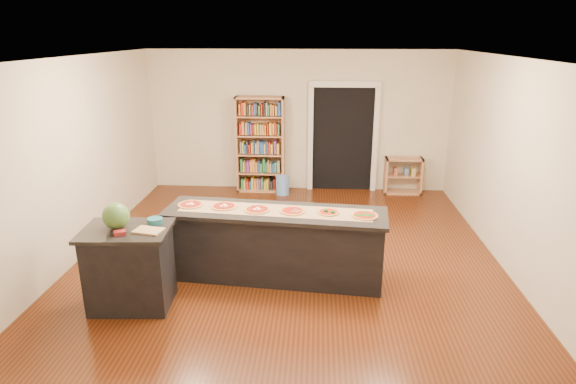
# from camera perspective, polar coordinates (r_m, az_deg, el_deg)

# --- Properties ---
(room) EXTENTS (6.00, 7.00, 2.80)m
(room) POSITION_cam_1_polar(r_m,az_deg,el_deg) (6.36, -0.11, 2.85)
(room) COLOR beige
(room) RESTS_ON ground
(doorway) EXTENTS (1.40, 0.09, 2.21)m
(doorway) POSITION_cam_1_polar(r_m,az_deg,el_deg) (9.78, 6.53, 7.06)
(doorway) COLOR black
(doorway) RESTS_ON room
(kitchen_island) EXTENTS (2.84, 0.77, 0.94)m
(kitchen_island) POSITION_cam_1_polar(r_m,az_deg,el_deg) (6.33, -1.51, -6.18)
(kitchen_island) COLOR black
(kitchen_island) RESTS_ON ground
(side_counter) EXTENTS (0.99, 0.72, 0.98)m
(side_counter) POSITION_cam_1_polar(r_m,az_deg,el_deg) (5.98, -18.23, -8.47)
(side_counter) COLOR black
(side_counter) RESTS_ON ground
(bookshelf) EXTENTS (0.96, 0.34, 1.92)m
(bookshelf) POSITION_cam_1_polar(r_m,az_deg,el_deg) (9.70, -3.29, 5.60)
(bookshelf) COLOR tan
(bookshelf) RESTS_ON ground
(low_shelf) EXTENTS (0.73, 0.31, 0.73)m
(low_shelf) POSITION_cam_1_polar(r_m,az_deg,el_deg) (9.95, 13.47, 1.91)
(low_shelf) COLOR tan
(low_shelf) RESTS_ON ground
(waste_bin) EXTENTS (0.26, 0.26, 0.39)m
(waste_bin) POSITION_cam_1_polar(r_m,az_deg,el_deg) (9.65, -0.65, 0.84)
(waste_bin) COLOR #689BE9
(waste_bin) RESTS_ON ground
(kraft_paper) EXTENTS (2.50, 0.67, 0.00)m
(kraft_paper) POSITION_cam_1_polar(r_m,az_deg,el_deg) (6.16, -1.54, -2.19)
(kraft_paper) COLOR tan
(kraft_paper) RESTS_ON kitchen_island
(watermelon) EXTENTS (0.30, 0.30, 0.30)m
(watermelon) POSITION_cam_1_polar(r_m,az_deg,el_deg) (5.79, -19.71, -2.68)
(watermelon) COLOR #144214
(watermelon) RESTS_ON side_counter
(cutting_board) EXTENTS (0.35, 0.27, 0.02)m
(cutting_board) POSITION_cam_1_polar(r_m,az_deg,el_deg) (5.64, -16.20, -4.42)
(cutting_board) COLOR tan
(cutting_board) RESTS_ON side_counter
(package_red) EXTENTS (0.16, 0.14, 0.05)m
(package_red) POSITION_cam_1_polar(r_m,az_deg,el_deg) (5.64, -19.30, -4.58)
(package_red) COLOR maroon
(package_red) RESTS_ON side_counter
(package_teal) EXTENTS (0.18, 0.18, 0.07)m
(package_teal) POSITION_cam_1_polar(r_m,az_deg,el_deg) (5.84, -15.50, -3.32)
(package_teal) COLOR #195966
(package_teal) RESTS_ON side_counter
(pizza_a) EXTENTS (0.32, 0.32, 0.02)m
(pizza_a) POSITION_cam_1_polar(r_m,az_deg,el_deg) (6.46, -11.47, -1.46)
(pizza_a) COLOR tan
(pizza_a) RESTS_ON kitchen_island
(pizza_b) EXTENTS (0.33, 0.33, 0.02)m
(pizza_b) POSITION_cam_1_polar(r_m,az_deg,el_deg) (6.32, -7.59, -1.68)
(pizza_b) COLOR tan
(pizza_b) RESTS_ON kitchen_island
(pizza_c) EXTENTS (0.32, 0.32, 0.02)m
(pizza_c) POSITION_cam_1_polar(r_m,az_deg,el_deg) (6.17, -3.66, -2.07)
(pizza_c) COLOR tan
(pizza_c) RESTS_ON kitchen_island
(pizza_d) EXTENTS (0.33, 0.33, 0.02)m
(pizza_d) POSITION_cam_1_polar(r_m,az_deg,el_deg) (6.10, 0.53, -2.27)
(pizza_d) COLOR tan
(pizza_d) RESTS_ON kitchen_island
(pizza_e) EXTENTS (0.28, 0.28, 0.02)m
(pizza_e) POSITION_cam_1_polar(r_m,az_deg,el_deg) (6.08, 4.81, -2.40)
(pizza_e) COLOR tan
(pizza_e) RESTS_ON kitchen_island
(pizza_f) EXTENTS (0.32, 0.32, 0.02)m
(pizza_f) POSITION_cam_1_polar(r_m,az_deg,el_deg) (6.03, 9.09, -2.76)
(pizza_f) COLOR tan
(pizza_f) RESTS_ON kitchen_island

